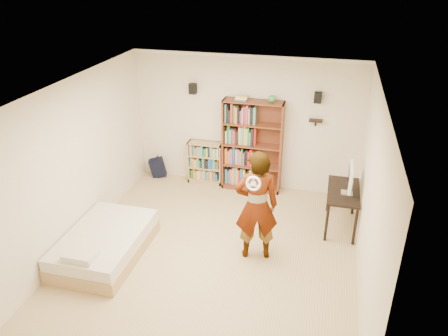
# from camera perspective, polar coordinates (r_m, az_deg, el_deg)

# --- Properties ---
(ground) EXTENTS (4.50, 5.00, 0.01)m
(ground) POSITION_cam_1_polar(r_m,az_deg,el_deg) (7.19, -1.44, -11.07)
(ground) COLOR tan
(ground) RESTS_ON ground
(room_shell) EXTENTS (4.52, 5.02, 2.71)m
(room_shell) POSITION_cam_1_polar(r_m,az_deg,el_deg) (6.29, -1.62, 1.85)
(room_shell) COLOR beige
(room_shell) RESTS_ON ground
(crown_molding) EXTENTS (4.50, 5.00, 0.06)m
(crown_molding) POSITION_cam_1_polar(r_m,az_deg,el_deg) (5.97, -1.73, 9.83)
(crown_molding) COLOR white
(crown_molding) RESTS_ON room_shell
(speaker_left) EXTENTS (0.14, 0.12, 0.20)m
(speaker_left) POSITION_cam_1_polar(r_m,az_deg,el_deg) (8.66, -4.09, 10.30)
(speaker_left) COLOR black
(speaker_left) RESTS_ON room_shell
(speaker_right) EXTENTS (0.14, 0.12, 0.20)m
(speaker_right) POSITION_cam_1_polar(r_m,az_deg,el_deg) (8.26, 12.17, 9.00)
(speaker_right) COLOR black
(speaker_right) RESTS_ON room_shell
(wall_shelf) EXTENTS (0.25, 0.16, 0.02)m
(wall_shelf) POSITION_cam_1_polar(r_m,az_deg,el_deg) (8.40, 11.89, 6.09)
(wall_shelf) COLOR black
(wall_shelf) RESTS_ON room_shell
(tall_bookshelf) EXTENTS (1.18, 0.34, 1.87)m
(tall_bookshelf) POSITION_cam_1_polar(r_m,az_deg,el_deg) (8.66, 3.72, 2.83)
(tall_bookshelf) COLOR brown
(tall_bookshelf) RESTS_ON ground
(low_bookshelf) EXTENTS (0.72, 0.27, 0.90)m
(low_bookshelf) POSITION_cam_1_polar(r_m,az_deg,el_deg) (9.11, -2.44, 0.71)
(low_bookshelf) COLOR tan
(low_bookshelf) RESTS_ON ground
(computer_desk) EXTENTS (0.53, 1.07, 0.73)m
(computer_desk) POSITION_cam_1_polar(r_m,az_deg,el_deg) (7.90, 15.07, -5.15)
(computer_desk) COLOR black
(computer_desk) RESTS_ON ground
(imac) EXTENTS (0.18, 0.53, 0.52)m
(imac) POSITION_cam_1_polar(r_m,az_deg,el_deg) (7.53, 15.97, -1.45)
(imac) COLOR white
(imac) RESTS_ON computer_desk
(daybed) EXTENTS (1.15, 1.77, 0.52)m
(daybed) POSITION_cam_1_polar(r_m,az_deg,el_deg) (7.26, -15.33, -9.20)
(daybed) COLOR beige
(daybed) RESTS_ON ground
(person) EXTENTS (0.75, 0.59, 1.82)m
(person) POSITION_cam_1_polar(r_m,az_deg,el_deg) (6.67, 4.27, -4.97)
(person) COLOR black
(person) RESTS_ON ground
(wii_wheel) EXTENTS (0.22, 0.08, 0.22)m
(wii_wheel) POSITION_cam_1_polar(r_m,az_deg,el_deg) (6.10, 3.87, -2.04)
(wii_wheel) COLOR white
(wii_wheel) RESTS_ON person
(navy_bag) EXTENTS (0.37, 0.29, 0.44)m
(navy_bag) POSITION_cam_1_polar(r_m,az_deg,el_deg) (9.52, -8.66, 0.09)
(navy_bag) COLOR black
(navy_bag) RESTS_ON ground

